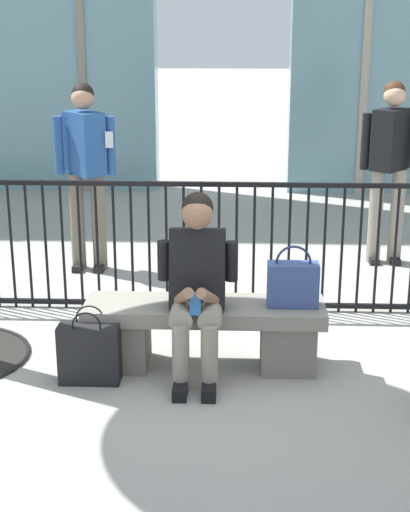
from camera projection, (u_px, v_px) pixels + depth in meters
The scene contains 8 objects.
ground_plane at pixel (204, 365), 5.31m from camera, with size 60.00×60.00×0.00m, color #9E9B93.
stone_bench at pixel (204, 328), 5.23m from camera, with size 1.60×0.44×0.45m.
seated_person_with_phone at pixel (197, 281), 5.00m from camera, with size 0.52×0.66×1.21m.
handbag_on_bench at pixel (293, 283), 5.10m from camera, with size 0.33×0.15×0.41m.
shopping_bag at pixel (90, 353), 5.03m from camera, with size 0.39×0.17×0.50m.
bystander_at_railing at pixel (85, 163), 7.04m from camera, with size 0.55×0.43×1.71m.
bystander_further_back at pixel (390, 159), 7.25m from camera, with size 0.55×0.43×1.71m.
plaza_railing at pixel (210, 246), 6.16m from camera, with size 8.44×0.04×1.05m.
Camera 1 is at (0.21, -4.85, 2.29)m, focal length 54.78 mm.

